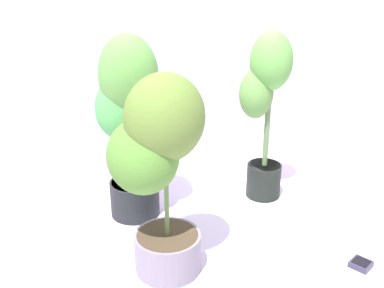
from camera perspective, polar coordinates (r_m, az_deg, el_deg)
The scene contains 5 objects.
ground_plane at distance 2.12m, azimuth 5.35°, elevation -12.18°, with size 8.00×8.00×0.00m, color silver.
potted_plant_front_left at distance 1.71m, azimuth -4.30°, elevation -1.98°, with size 0.43×0.40×0.83m.
potted_plant_back_left at distance 2.13m, azimuth -7.55°, elevation 3.35°, with size 0.39×0.37×0.90m.
potted_plant_back_right at distance 2.32m, azimuth 9.13°, elevation 5.38°, with size 0.30×0.26×0.88m.
hygrometer_box at distance 2.09m, azimuth 20.37°, elevation -13.91°, with size 0.11×0.11×0.03m.
Camera 1 is at (-0.74, -1.59, 1.19)m, focal length 42.63 mm.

